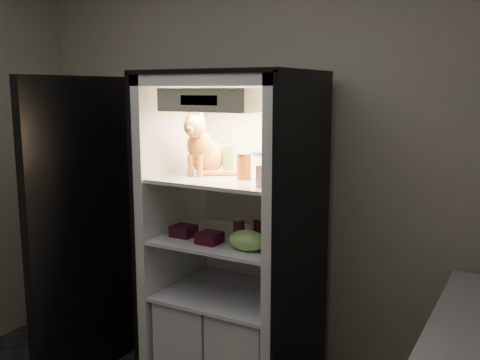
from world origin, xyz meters
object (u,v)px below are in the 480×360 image
object	(u,v)px
tabby_cat	(204,150)
parmesan_shaker	(228,159)
grape_bag	(248,240)
berry_box_right	(210,238)
salsa_jar	(244,166)
soda_can_b	(264,230)
cream_carton	(264,176)
soda_can_a	(259,228)
soda_can_c	(268,234)
pepper_jar	(286,161)
refrigerator	(235,259)
mayo_tub	(261,163)
berry_box_left	(184,231)
condiment_jar	(239,226)

from	to	relation	value
tabby_cat	parmesan_shaker	bearing A→B (deg)	30.74
grape_bag	berry_box_right	world-z (taller)	grape_bag
salsa_jar	soda_can_b	size ratio (longest dim) A/B	1.05
cream_carton	parmesan_shaker	bearing A→B (deg)	143.54
soda_can_a	soda_can_b	bearing A→B (deg)	-44.95
cream_carton	tabby_cat	bearing A→B (deg)	157.96
soda_can_c	cream_carton	bearing A→B (deg)	-71.21
pepper_jar	cream_carton	bearing A→B (deg)	-89.05
parmesan_shaker	grape_bag	world-z (taller)	parmesan_shaker
pepper_jar	berry_box_right	xyz separation A→B (m)	(-0.34, -0.24, -0.42)
refrigerator	mayo_tub	world-z (taller)	refrigerator
berry_box_right	grape_bag	bearing A→B (deg)	-1.98
berry_box_right	pepper_jar	bearing A→B (deg)	35.49
mayo_tub	soda_can_a	xyz separation A→B (m)	(0.04, -0.09, -0.36)
salsa_jar	berry_box_left	xyz separation A→B (m)	(-0.35, -0.08, -0.39)
refrigerator	pepper_jar	distance (m)	0.67
salsa_jar	pepper_jar	bearing A→B (deg)	29.71
tabby_cat	grape_bag	xyz separation A→B (m)	(0.39, -0.18, -0.44)
soda_can_a	mayo_tub	bearing A→B (deg)	113.65
parmesan_shaker	berry_box_right	bearing A→B (deg)	-82.26
soda_can_b	grape_bag	distance (m)	0.18
refrigerator	condiment_jar	world-z (taller)	refrigerator
condiment_jar	soda_can_c	bearing A→B (deg)	-25.87
berry_box_right	tabby_cat	bearing A→B (deg)	129.93
mayo_tub	berry_box_right	xyz separation A→B (m)	(-0.14, -0.33, -0.38)
refrigerator	pepper_jar	bearing A→B (deg)	4.02
pepper_jar	cream_carton	xyz separation A→B (m)	(0.00, -0.27, -0.04)
tabby_cat	condiment_jar	world-z (taller)	tabby_cat
grape_bag	refrigerator	bearing A→B (deg)	132.01
refrigerator	parmesan_shaker	size ratio (longest dim) A/B	11.53
mayo_tub	pepper_jar	xyz separation A→B (m)	(0.20, -0.08, 0.03)
tabby_cat	cream_carton	bearing A→B (deg)	-27.83
soda_can_c	berry_box_right	distance (m)	0.32
tabby_cat	cream_carton	size ratio (longest dim) A/B	3.35
refrigerator	pepper_jar	size ratio (longest dim) A/B	9.53
soda_can_a	soda_can_c	xyz separation A→B (m)	(0.11, -0.11, 0.00)
pepper_jar	berry_box_left	size ratio (longest dim) A/B	1.60
mayo_tub	soda_can_c	size ratio (longest dim) A/B	1.04
cream_carton	berry_box_left	distance (m)	0.67
mayo_tub	condiment_jar	distance (m)	0.39
tabby_cat	pepper_jar	distance (m)	0.49
berry_box_left	berry_box_right	size ratio (longest dim) A/B	1.01
tabby_cat	grape_bag	bearing A→B (deg)	-31.04
soda_can_b	berry_box_right	distance (m)	0.30
pepper_jar	condiment_jar	size ratio (longest dim) A/B	2.11
berry_box_right	condiment_jar	bearing A→B (deg)	78.41
mayo_tub	berry_box_left	size ratio (longest dim) A/B	1.05
salsa_jar	condiment_jar	world-z (taller)	salsa_jar
salsa_jar	soda_can_b	xyz separation A→B (m)	(0.11, 0.04, -0.35)
soda_can_c	grape_bag	size ratio (longest dim) A/B	0.58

